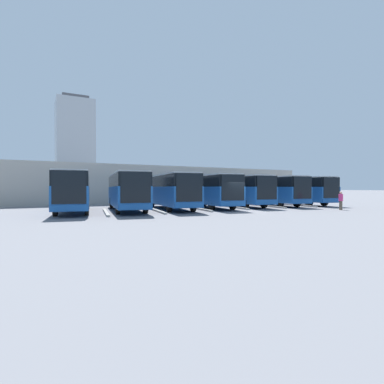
{
  "coord_description": "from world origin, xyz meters",
  "views": [
    {
      "loc": [
        15.62,
        20.82,
        1.97
      ],
      "look_at": [
        1.7,
        -5.72,
        1.61
      ],
      "focal_mm": 28.0,
      "sensor_mm": 36.0,
      "label": 1
    }
  ],
  "objects_px": {
    "bus_0": "(296,190)",
    "bus_4": "(170,190)",
    "bus_5": "(126,190)",
    "bus_2": "(238,190)",
    "pedestrian": "(341,200)",
    "bus_6": "(74,190)",
    "bus_1": "(270,190)",
    "bus_3": "(208,190)"
  },
  "relations": [
    {
      "from": "bus_0",
      "to": "bus_4",
      "type": "height_order",
      "value": "same"
    },
    {
      "from": "bus_4",
      "to": "bus_5",
      "type": "distance_m",
      "value": 4.26
    },
    {
      "from": "bus_2",
      "to": "pedestrian",
      "type": "relative_size",
      "value": 6.94
    },
    {
      "from": "bus_2",
      "to": "pedestrian",
      "type": "bearing_deg",
      "value": 126.88
    },
    {
      "from": "bus_6",
      "to": "pedestrian",
      "type": "xyz_separation_m",
      "value": [
        -21.87,
        8.73,
        -0.92
      ]
    },
    {
      "from": "bus_4",
      "to": "bus_1",
      "type": "bearing_deg",
      "value": -168.68
    },
    {
      "from": "bus_2",
      "to": "bus_4",
      "type": "relative_size",
      "value": 1.0
    },
    {
      "from": "bus_4",
      "to": "bus_0",
      "type": "bearing_deg",
      "value": -169.31
    },
    {
      "from": "pedestrian",
      "to": "bus_6",
      "type": "bearing_deg",
      "value": 97.84
    },
    {
      "from": "bus_1",
      "to": "bus_2",
      "type": "bearing_deg",
      "value": 4.5
    },
    {
      "from": "bus_0",
      "to": "bus_6",
      "type": "distance_m",
      "value": 25.57
    },
    {
      "from": "bus_2",
      "to": "bus_6",
      "type": "bearing_deg",
      "value": 10.04
    },
    {
      "from": "bus_1",
      "to": "pedestrian",
      "type": "xyz_separation_m",
      "value": [
        -0.56,
        8.75,
        -0.92
      ]
    },
    {
      "from": "bus_1",
      "to": "bus_6",
      "type": "height_order",
      "value": "same"
    },
    {
      "from": "bus_3",
      "to": "bus_4",
      "type": "distance_m",
      "value": 4.27
    },
    {
      "from": "bus_3",
      "to": "bus_5",
      "type": "relative_size",
      "value": 1.0
    },
    {
      "from": "pedestrian",
      "to": "bus_3",
      "type": "bearing_deg",
      "value": 76.6
    },
    {
      "from": "bus_1",
      "to": "bus_3",
      "type": "relative_size",
      "value": 1.0
    },
    {
      "from": "bus_6",
      "to": "bus_0",
      "type": "bearing_deg",
      "value": -171.09
    },
    {
      "from": "bus_1",
      "to": "pedestrian",
      "type": "relative_size",
      "value": 6.94
    },
    {
      "from": "bus_2",
      "to": "bus_4",
      "type": "bearing_deg",
      "value": 14.71
    },
    {
      "from": "bus_0",
      "to": "bus_2",
      "type": "bearing_deg",
      "value": 6.65
    },
    {
      "from": "bus_0",
      "to": "pedestrian",
      "type": "height_order",
      "value": "bus_0"
    },
    {
      "from": "bus_2",
      "to": "bus_6",
      "type": "height_order",
      "value": "same"
    },
    {
      "from": "bus_4",
      "to": "pedestrian",
      "type": "relative_size",
      "value": 6.94
    },
    {
      "from": "bus_0",
      "to": "bus_1",
      "type": "xyz_separation_m",
      "value": [
        4.26,
        -0.01,
        0.0
      ]
    },
    {
      "from": "bus_4",
      "to": "bus_6",
      "type": "bearing_deg",
      "value": 5.35
    },
    {
      "from": "bus_2",
      "to": "bus_4",
      "type": "xyz_separation_m",
      "value": [
        8.52,
        0.87,
        0.0
      ]
    },
    {
      "from": "bus_1",
      "to": "pedestrian",
      "type": "bearing_deg",
      "value": 102.55
    },
    {
      "from": "bus_2",
      "to": "pedestrian",
      "type": "distance_m",
      "value": 10.32
    },
    {
      "from": "bus_1",
      "to": "bus_2",
      "type": "distance_m",
      "value": 4.27
    },
    {
      "from": "bus_4",
      "to": "pedestrian",
      "type": "distance_m",
      "value": 15.69
    },
    {
      "from": "bus_4",
      "to": "bus_2",
      "type": "bearing_deg",
      "value": -165.29
    },
    {
      "from": "pedestrian",
      "to": "bus_5",
      "type": "bearing_deg",
      "value": 94.9
    },
    {
      "from": "bus_1",
      "to": "bus_6",
      "type": "distance_m",
      "value": 21.31
    },
    {
      "from": "bus_3",
      "to": "pedestrian",
      "type": "relative_size",
      "value": 6.94
    },
    {
      "from": "bus_0",
      "to": "bus_6",
      "type": "xyz_separation_m",
      "value": [
        25.57,
        0.01,
        0.0
      ]
    },
    {
      "from": "bus_2",
      "to": "bus_5",
      "type": "xyz_separation_m",
      "value": [
        12.79,
        0.97,
        0.0
      ]
    },
    {
      "from": "bus_5",
      "to": "bus_2",
      "type": "bearing_deg",
      "value": -166.76
    },
    {
      "from": "bus_0",
      "to": "bus_4",
      "type": "distance_m",
      "value": 17.06
    },
    {
      "from": "bus_2",
      "to": "bus_3",
      "type": "relative_size",
      "value": 1.0
    },
    {
      "from": "bus_4",
      "to": "bus_6",
      "type": "relative_size",
      "value": 1.0
    }
  ]
}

